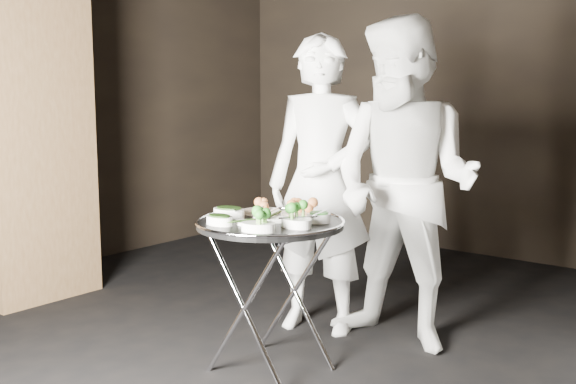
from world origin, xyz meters
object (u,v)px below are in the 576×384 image
Objects in this scene: tray_stand at (270,289)px; waiter_right at (404,185)px; serving_tray at (270,223)px; waiter_left at (321,184)px.

waiter_right is (0.35, 0.77, 0.50)m from tray_stand.
waiter_right is at bearing 65.47° from serving_tray.
waiter_left is at bearing 104.94° from tray_stand.
serving_tray is 0.43× the size of waiter_left.
serving_tray is 0.41× the size of waiter_right.
waiter_left is at bearing -173.86° from waiter_right.
waiter_left is at bearing 104.94° from serving_tray.
tray_stand is at bearing -92.12° from waiter_left.
serving_tray is at bearing 0.00° from tray_stand.
tray_stand is at bearing -114.89° from waiter_right.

